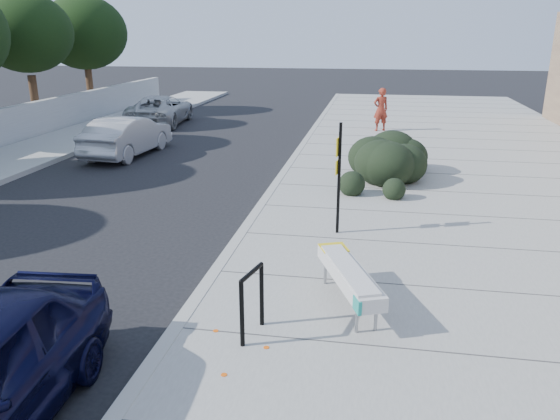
{
  "coord_description": "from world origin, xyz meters",
  "views": [
    {
      "loc": [
        2.69,
        -8.62,
        4.22
      ],
      "look_at": [
        0.99,
        1.1,
        1.0
      ],
      "focal_mm": 35.0,
      "sensor_mm": 36.0,
      "label": 1
    }
  ],
  "objects_px": {
    "bench": "(349,275)",
    "suv_silver": "(161,110)",
    "bike_rack": "(252,297)",
    "sign_post": "(339,171)",
    "wagon_silver": "(127,136)",
    "pedestrian": "(381,109)"
  },
  "relations": [
    {
      "from": "bench",
      "to": "pedestrian",
      "type": "relative_size",
      "value": 1.18
    },
    {
      "from": "bike_rack",
      "to": "sign_post",
      "type": "xyz_separation_m",
      "value": [
        0.86,
        4.36,
        0.75
      ]
    },
    {
      "from": "suv_silver",
      "to": "pedestrian",
      "type": "distance_m",
      "value": 10.44
    },
    {
      "from": "sign_post",
      "to": "wagon_silver",
      "type": "bearing_deg",
      "value": 147.44
    },
    {
      "from": "bench",
      "to": "wagon_silver",
      "type": "bearing_deg",
      "value": 107.8
    },
    {
      "from": "wagon_silver",
      "to": "pedestrian",
      "type": "relative_size",
      "value": 2.34
    },
    {
      "from": "suv_silver",
      "to": "pedestrian",
      "type": "bearing_deg",
      "value": 169.06
    },
    {
      "from": "suv_silver",
      "to": "pedestrian",
      "type": "height_order",
      "value": "pedestrian"
    },
    {
      "from": "bike_rack",
      "to": "suv_silver",
      "type": "xyz_separation_m",
      "value": [
        -8.64,
        18.36,
        -0.06
      ]
    },
    {
      "from": "bench",
      "to": "sign_post",
      "type": "relative_size",
      "value": 0.92
    },
    {
      "from": "bike_rack",
      "to": "suv_silver",
      "type": "bearing_deg",
      "value": 128.82
    },
    {
      "from": "suv_silver",
      "to": "bench",
      "type": "bearing_deg",
      "value": 114.33
    },
    {
      "from": "bench",
      "to": "suv_silver",
      "type": "bearing_deg",
      "value": 98.53
    },
    {
      "from": "sign_post",
      "to": "wagon_silver",
      "type": "height_order",
      "value": "sign_post"
    },
    {
      "from": "suv_silver",
      "to": "pedestrian",
      "type": "xyz_separation_m",
      "value": [
        10.39,
        -0.98,
        0.38
      ]
    },
    {
      "from": "bike_rack",
      "to": "bench",
      "type": "bearing_deg",
      "value": 54.85
    },
    {
      "from": "wagon_silver",
      "to": "pedestrian",
      "type": "bearing_deg",
      "value": -142.23
    },
    {
      "from": "sign_post",
      "to": "suv_silver",
      "type": "bearing_deg",
      "value": 133.14
    },
    {
      "from": "bench",
      "to": "bike_rack",
      "type": "xyz_separation_m",
      "value": [
        -1.28,
        -1.12,
        0.09
      ]
    },
    {
      "from": "suv_silver",
      "to": "wagon_silver",
      "type": "bearing_deg",
      "value": 96.66
    },
    {
      "from": "wagon_silver",
      "to": "bench",
      "type": "bearing_deg",
      "value": 133.21
    },
    {
      "from": "bench",
      "to": "suv_silver",
      "type": "height_order",
      "value": "suv_silver"
    }
  ]
}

